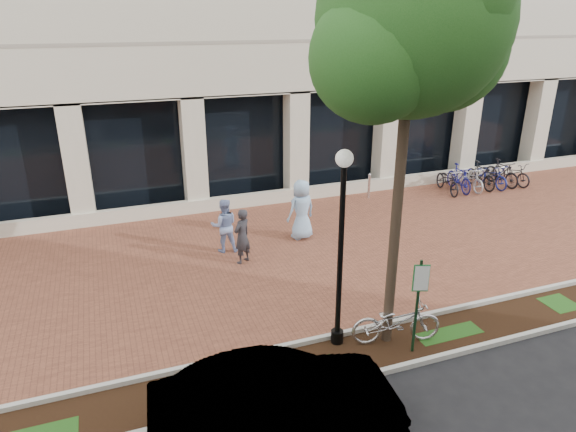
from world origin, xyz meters
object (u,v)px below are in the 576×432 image
object	(u,v)px
bollard	(369,186)
bike_rack_cluster	(481,176)
locked_bicycle	(396,322)
pedestrian_left	(242,236)
sedan_near_curb	(277,404)
pedestrian_mid	(224,226)
pedestrian_right	(301,210)
parking_sign	(418,295)
street_tree	(413,33)
lamppost	(341,241)

from	to	relation	value
bollard	bike_rack_cluster	xyz separation A→B (m)	(5.06, -0.47, -0.01)
locked_bicycle	pedestrian_left	size ratio (longest dim) A/B	1.20
locked_bicycle	sedan_near_curb	xyz separation A→B (m)	(-3.39, -1.71, 0.18)
pedestrian_mid	bollard	size ratio (longest dim) A/B	1.64
pedestrian_right	pedestrian_left	bearing A→B (deg)	11.71
parking_sign	locked_bicycle	size ratio (longest dim) A/B	1.10
street_tree	locked_bicycle	size ratio (longest dim) A/B	4.25
parking_sign	sedan_near_curb	xyz separation A→B (m)	(-3.57, -1.26, -0.72)
pedestrian_right	bollard	bearing A→B (deg)	-159.23
locked_bicycle	pedestrian_right	size ratio (longest dim) A/B	1.02
lamppost	street_tree	size ratio (longest dim) A/B	0.52
pedestrian_left	bike_rack_cluster	size ratio (longest dim) A/B	0.40
pedestrian_right	bollard	size ratio (longest dim) A/B	1.91
street_tree	bike_rack_cluster	size ratio (longest dim) A/B	2.01
pedestrian_left	bike_rack_cluster	world-z (taller)	pedestrian_left
locked_bicycle	bollard	size ratio (longest dim) A/B	1.94
bike_rack_cluster	lamppost	bearing A→B (deg)	-138.49
pedestrian_right	bike_rack_cluster	xyz separation A→B (m)	(9.03, 2.24, -0.47)
bollard	bike_rack_cluster	size ratio (longest dim) A/B	0.24
pedestrian_right	bike_rack_cluster	distance (m)	9.32
lamppost	pedestrian_left	distance (m)	4.98
parking_sign	sedan_near_curb	bearing A→B (deg)	-140.73
pedestrian_right	bike_rack_cluster	world-z (taller)	pedestrian_right
parking_sign	lamppost	distance (m)	1.98
bollard	bike_rack_cluster	distance (m)	5.08
street_tree	sedan_near_curb	world-z (taller)	street_tree
bollard	locked_bicycle	bearing A→B (deg)	-115.05
locked_bicycle	bollard	world-z (taller)	locked_bicycle
pedestrian_mid	street_tree	bearing A→B (deg)	122.48
parking_sign	pedestrian_mid	size ratio (longest dim) A/B	1.30
lamppost	bollard	xyz separation A→B (m)	(5.36, 8.40, -1.98)
street_tree	bollard	distance (m)	11.36
sedan_near_curb	locked_bicycle	bearing A→B (deg)	-57.75
street_tree	bike_rack_cluster	distance (m)	13.76
street_tree	locked_bicycle	bearing A→B (deg)	-66.41
locked_bicycle	pedestrian_mid	bearing A→B (deg)	35.68
bollard	lamppost	bearing A→B (deg)	-122.55
lamppost	bollard	world-z (taller)	lamppost
street_tree	pedestrian_mid	world-z (taller)	street_tree
locked_bicycle	pedestrian_left	bearing A→B (deg)	36.60
parking_sign	street_tree	distance (m)	5.18
pedestrian_mid	bollard	distance (m)	7.16
pedestrian_right	locked_bicycle	bearing A→B (deg)	75.05
parking_sign	lamppost	world-z (taller)	lamppost
parking_sign	bike_rack_cluster	world-z (taller)	parking_sign
locked_bicycle	street_tree	bearing A→B (deg)	37.16
sedan_near_curb	pedestrian_right	bearing A→B (deg)	-18.90
street_tree	sedan_near_curb	xyz separation A→B (m)	(-3.31, -1.89, -5.86)
locked_bicycle	pedestrian_left	world-z (taller)	pedestrian_left
pedestrian_right	pedestrian_mid	bearing A→B (deg)	-10.98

